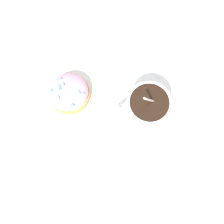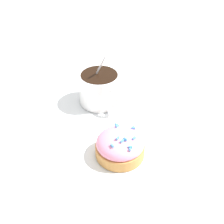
# 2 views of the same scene
# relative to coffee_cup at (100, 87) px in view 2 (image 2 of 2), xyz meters

# --- Properties ---
(ground_plane) EXTENTS (3.00, 3.00, 0.00)m
(ground_plane) POSITION_rel_coffee_cup_xyz_m (0.08, 0.01, -0.04)
(ground_plane) COLOR silver
(paper_napkin) EXTENTS (0.34, 0.35, 0.00)m
(paper_napkin) POSITION_rel_coffee_cup_xyz_m (0.08, 0.01, -0.04)
(paper_napkin) COLOR white
(paper_napkin) RESTS_ON ground_plane
(coffee_cup) EXTENTS (0.11, 0.09, 0.12)m
(coffee_cup) POSITION_rel_coffee_cup_xyz_m (0.00, 0.00, 0.00)
(coffee_cup) COLOR white
(coffee_cup) RESTS_ON paper_napkin
(frosted_pastry) EXTENTS (0.09, 0.09, 0.05)m
(frosted_pastry) POSITION_rel_coffee_cup_xyz_m (0.17, 0.01, -0.02)
(frosted_pastry) COLOR #C18442
(frosted_pastry) RESTS_ON paper_napkin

